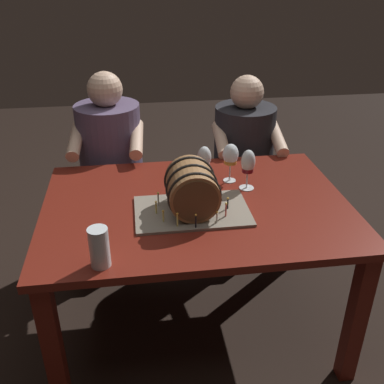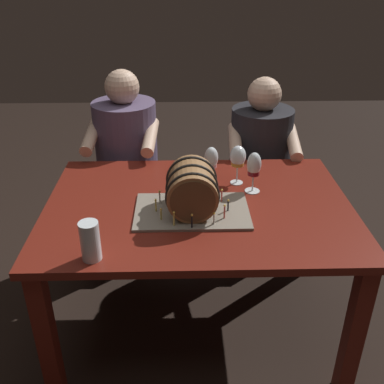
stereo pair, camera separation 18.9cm
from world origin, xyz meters
name	(u,v)px [view 1 (the left image)]	position (x,y,z in m)	size (l,w,h in m)	color
ground_plane	(196,322)	(0.00, 0.00, 0.00)	(8.00, 8.00, 0.00)	black
dining_table	(196,222)	(0.00, 0.00, 0.63)	(1.38, 0.96, 0.73)	maroon
barrel_cake	(192,191)	(-0.03, -0.07, 0.83)	(0.50, 0.31, 0.23)	gray
wine_glass_red	(248,164)	(0.26, 0.11, 0.86)	(0.07, 0.07, 0.20)	white
wine_glass_rose	(204,159)	(0.07, 0.21, 0.85)	(0.07, 0.07, 0.19)	white
wine_glass_amber	(231,156)	(0.20, 0.20, 0.86)	(0.08, 0.08, 0.20)	white
beer_pint	(99,249)	(-0.41, -0.40, 0.80)	(0.07, 0.07, 0.15)	white
person_seated_left	(113,174)	(-0.40, 0.73, 0.55)	(0.42, 0.50, 1.17)	#372D40
person_seated_right	(242,170)	(0.40, 0.73, 0.53)	(0.41, 0.49, 1.12)	black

